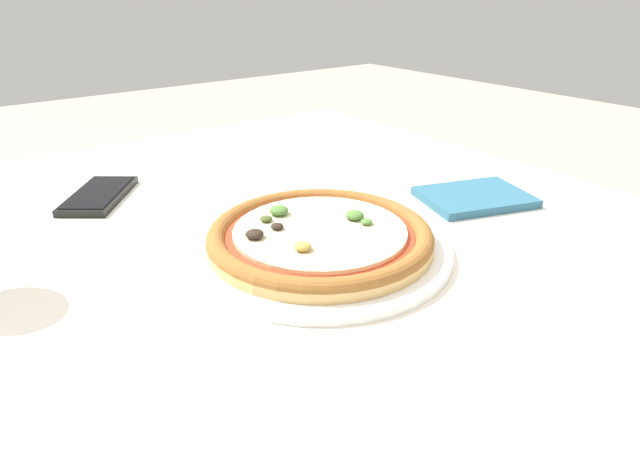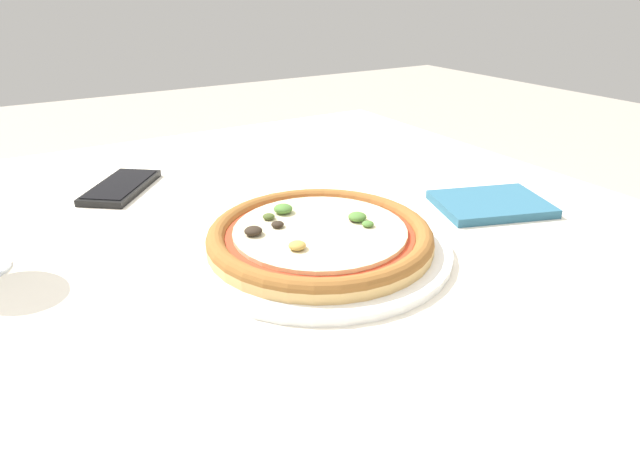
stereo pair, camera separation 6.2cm
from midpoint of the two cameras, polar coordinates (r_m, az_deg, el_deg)
dining_table at (r=0.67m, az=-18.27°, el=-10.14°), size 1.42×1.04×0.73m
pizza_plate at (r=0.63m, az=2.83°, el=-1.17°), size 0.31×0.31×0.04m
cell_phone at (r=0.86m, az=-18.57°, el=4.19°), size 0.14×0.16×0.01m
napkin_folded at (r=0.80m, az=19.91°, el=2.44°), size 0.18×0.15×0.01m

